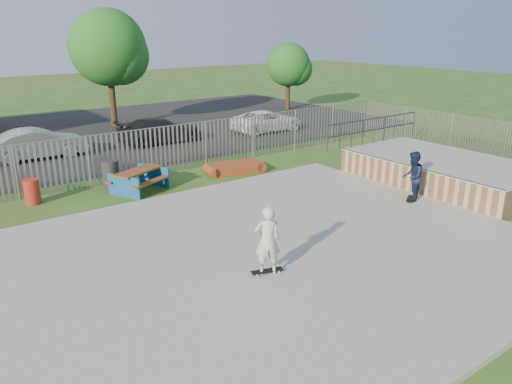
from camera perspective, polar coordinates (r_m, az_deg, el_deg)
ground at (r=13.55m, az=0.96°, el=-7.52°), size 120.00×120.00×0.00m
concrete_slab at (r=13.52m, az=0.96°, el=-7.24°), size 15.00×12.00×0.15m
quarter_pipe at (r=20.73m, az=20.48°, el=2.20°), size 5.50×7.05×2.19m
fence at (r=17.28m, az=-5.63°, el=1.74°), size 26.04×16.02×2.00m
picnic_table at (r=19.31m, az=-13.20°, el=1.32°), size 2.43×2.26×0.82m
funbox at (r=21.26m, az=-2.43°, el=2.78°), size 2.28×1.47×0.42m
trash_bin_red at (r=19.08m, az=-24.21°, el=0.03°), size 0.53×0.53×0.89m
trash_bin_grey at (r=19.93m, az=-16.26°, el=1.96°), size 0.65×0.65×1.08m
parking_lot at (r=30.20m, az=-21.59°, el=5.79°), size 40.00×18.00×0.02m
car_silver at (r=25.54m, az=-23.61°, el=5.09°), size 4.33×1.63×1.41m
car_dark at (r=27.20m, az=-10.92°, el=6.94°), size 4.64×2.00×1.33m
car_white at (r=29.79m, az=1.26°, el=8.13°), size 4.47×2.22×1.22m
tree_mid at (r=32.23m, az=-16.57°, el=15.52°), size 4.55×4.55×7.02m
tree_right at (r=37.78m, az=3.72°, el=14.30°), size 3.15×3.15×4.87m
skateboard_a at (r=18.24m, az=17.20°, el=-0.80°), size 0.79×0.58×0.08m
skateboard_b at (r=12.43m, az=1.28°, el=-9.09°), size 0.82×0.43×0.08m
skater_navy at (r=17.99m, az=17.44°, el=1.71°), size 1.06×1.00×1.74m
skater_white at (r=12.06m, az=1.31°, el=-5.57°), size 0.76×0.66×1.74m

